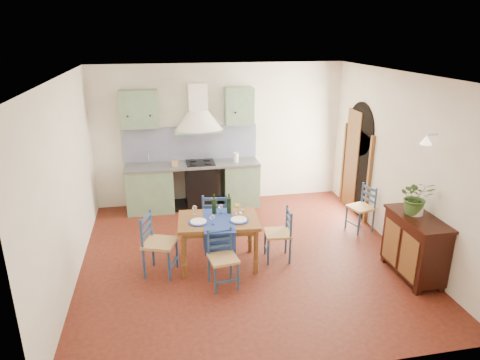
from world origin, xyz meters
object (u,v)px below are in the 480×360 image
Objects in this scene: chair_near at (223,258)px; dining_table at (219,224)px; sideboard at (415,244)px; potted_plant at (416,197)px.

dining_table is at bearing 86.62° from chair_near.
dining_table reaches higher than chair_near.
sideboard is at bearing -17.76° from dining_table.
potted_plant reaches higher than dining_table.
chair_near is 2.83m from potted_plant.
dining_table is 2.83m from potted_plant.
chair_near is at bearing -93.38° from dining_table.
chair_near is (-0.03, -0.57, -0.24)m from dining_table.
dining_table is 2.83m from sideboard.
sideboard is (2.72, -0.29, 0.09)m from chair_near.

